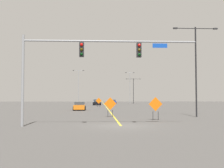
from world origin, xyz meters
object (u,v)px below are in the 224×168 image
at_px(traffic_signal_assembly, 83,57).
at_px(street_lamp_far_right, 78,84).
at_px(car_blue_mid, 113,102).
at_px(car_orange_distant, 80,106).
at_px(street_lamp_near_left, 133,88).
at_px(construction_sign_right_shoulder, 99,101).
at_px(construction_sign_left_shoulder, 156,105).
at_px(street_lamp_near_right, 196,63).
at_px(car_silver_passing, 96,102).
at_px(construction_sign_right_lane, 110,105).
at_px(street_lamp_far_left, 130,86).
at_px(car_black_near, 97,103).

relative_size(traffic_signal_assembly, street_lamp_far_right, 1.28).
xyz_separation_m(car_blue_mid, car_orange_distant, (-7.37, -40.78, 0.03)).
bearing_deg(street_lamp_near_left, car_orange_distant, -108.42).
distance_m(construction_sign_right_shoulder, car_orange_distant, 14.21).
xyz_separation_m(construction_sign_left_shoulder, car_blue_mid, (-0.84, 60.25, -0.74)).
bearing_deg(construction_sign_left_shoulder, traffic_signal_assembly, -142.26).
xyz_separation_m(street_lamp_near_right, car_silver_passing, (-10.94, 56.35, -5.02)).
height_order(street_lamp_far_right, construction_sign_right_lane, street_lamp_far_right).
bearing_deg(construction_sign_left_shoulder, construction_sign_right_shoulder, 98.78).
bearing_deg(construction_sign_right_lane, street_lamp_far_left, 81.49).
height_order(traffic_signal_assembly, car_silver_passing, traffic_signal_assembly).
bearing_deg(street_lamp_near_right, car_orange_distant, 130.39).
bearing_deg(street_lamp_far_right, street_lamp_near_left, 16.23).
relative_size(car_blue_mid, car_black_near, 0.95).
relative_size(street_lamp_near_right, construction_sign_right_lane, 4.65).
height_order(street_lamp_far_right, car_orange_distant, street_lamp_far_right).
xyz_separation_m(construction_sign_right_shoulder, car_silver_passing, (-0.66, 26.79, -0.57)).
xyz_separation_m(street_lamp_near_left, street_lamp_far_left, (-1.04, 0.51, 0.90)).
xyz_separation_m(street_lamp_near_left, car_blue_mid, (-6.55, -1.02, -4.17)).
distance_m(construction_sign_right_lane, car_blue_mid, 56.11).
height_order(traffic_signal_assembly, street_lamp_far_left, street_lamp_far_left).
bearing_deg(street_lamp_far_left, street_lamp_near_right, -89.53).
bearing_deg(street_lamp_near_right, car_silver_passing, 100.99).
relative_size(car_orange_distant, car_black_near, 0.87).
xyz_separation_m(construction_sign_left_shoulder, car_silver_passing, (-5.80, 60.12, -0.70)).
bearing_deg(street_lamp_near_left, car_silver_passing, -174.31).
bearing_deg(construction_sign_left_shoulder, street_lamp_far_right, 101.12).
height_order(street_lamp_near_left, street_lamp_far_left, street_lamp_far_left).
distance_m(street_lamp_far_left, construction_sign_right_lane, 58.36).
height_order(street_lamp_near_right, car_black_near, street_lamp_near_right).
bearing_deg(construction_sign_right_shoulder, street_lamp_near_right, -70.81).
distance_m(street_lamp_near_right, construction_sign_right_lane, 10.10).
xyz_separation_m(construction_sign_right_lane, construction_sign_right_shoulder, (-1.20, 29.11, -0.09)).
relative_size(car_blue_mid, car_orange_distant, 1.10).
relative_size(construction_sign_right_shoulder, car_orange_distant, 0.49).
bearing_deg(car_black_near, construction_sign_left_shoulder, -83.27).
distance_m(street_lamp_near_right, car_silver_passing, 57.62).
relative_size(street_lamp_far_right, construction_sign_right_lane, 4.84).
distance_m(traffic_signal_assembly, construction_sign_right_lane, 10.15).
distance_m(traffic_signal_assembly, construction_sign_left_shoulder, 8.82).
distance_m(construction_sign_right_lane, car_black_near, 43.09).
distance_m(street_lamp_far_right, construction_sign_right_shoulder, 24.23).
height_order(car_silver_passing, car_black_near, car_silver_passing).
relative_size(construction_sign_left_shoulder, car_blue_mid, 0.48).
height_order(construction_sign_right_shoulder, car_blue_mid, construction_sign_right_shoulder).
bearing_deg(car_blue_mid, construction_sign_right_lane, -93.17).
xyz_separation_m(construction_sign_right_lane, car_orange_distant, (-4.26, 15.24, -0.67)).
distance_m(traffic_signal_assembly, car_black_near, 52.38).
xyz_separation_m(traffic_signal_assembly, car_blue_mid, (5.49, 65.16, -4.43)).
height_order(street_lamp_far_right, car_black_near, street_lamp_far_right).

